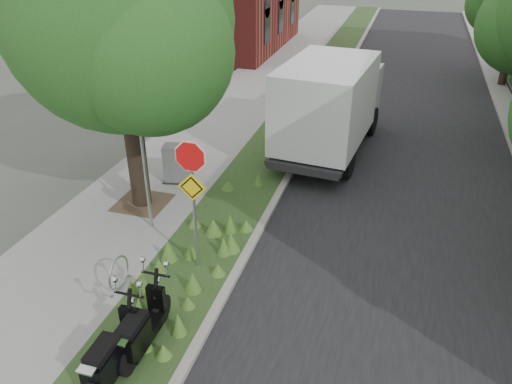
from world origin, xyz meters
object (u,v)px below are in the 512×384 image
scooter_near (139,334)px  scooter_far (111,359)px  box_truck (330,102)px  utility_cabinet (178,164)px  sign_assembly (192,180)px

scooter_near → scooter_far: scooter_far is taller
scooter_near → box_truck: box_truck is taller
box_truck → scooter_near: bearing=-99.3°
scooter_near → utility_cabinet: size_ratio=1.66×
utility_cabinet → box_truck: bearing=43.7°
sign_assembly → scooter_far: 3.81m
sign_assembly → utility_cabinet: size_ratio=2.78×
scooter_far → box_truck: box_truck is taller
sign_assembly → utility_cabinet: 4.64m
sign_assembly → box_truck: (1.70, 7.46, -0.54)m
sign_assembly → scooter_near: size_ratio=1.68×
scooter_near → scooter_far: (-0.18, -0.67, 0.00)m
box_truck → utility_cabinet: bearing=-136.3°
scooter_far → sign_assembly: bearing=87.4°
sign_assembly → utility_cabinet: sign_assembly is taller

